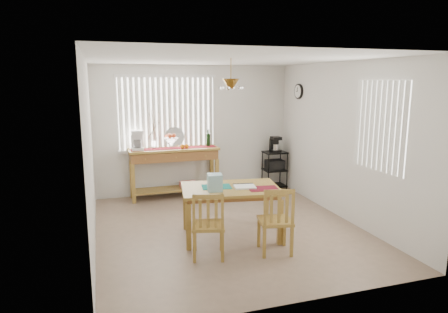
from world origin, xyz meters
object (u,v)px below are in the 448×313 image
object	(u,v)px
dining_table	(231,193)
chair_left	(208,225)
cart_items	(275,145)
sideboard	(175,160)
wire_cart	(275,166)
chair_right	(276,221)

from	to	relation	value
dining_table	chair_left	world-z (taller)	chair_left
cart_items	chair_left	xyz separation A→B (m)	(-2.28, -2.92, -0.50)
dining_table	chair_left	bearing A→B (deg)	-129.81
sideboard	wire_cart	size ratio (longest dim) A/B	2.20
wire_cart	chair_left	xyz separation A→B (m)	(-2.28, -2.92, -0.04)
sideboard	chair_left	distance (m)	2.92
cart_items	chair_left	distance (m)	3.74
cart_items	chair_left	size ratio (longest dim) A/B	0.36
cart_items	wire_cart	bearing A→B (deg)	-90.00
sideboard	chair_left	bearing A→B (deg)	-92.21
sideboard	chair_right	xyz separation A→B (m)	(0.79, -3.03, -0.29)
chair_right	cart_items	bearing A→B (deg)	65.72
sideboard	wire_cart	xyz separation A→B (m)	(2.17, 0.02, -0.26)
chair_left	chair_right	world-z (taller)	chair_right
wire_cart	dining_table	size ratio (longest dim) A/B	0.52
sideboard	chair_right	distance (m)	3.14
cart_items	dining_table	size ratio (longest dim) A/B	0.21
cart_items	dining_table	world-z (taller)	cart_items
wire_cart	chair_left	world-z (taller)	chair_left
chair_left	chair_right	xyz separation A→B (m)	(0.90, -0.13, 0.01)
cart_items	chair_right	distance (m)	3.39
chair_left	chair_right	distance (m)	0.91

